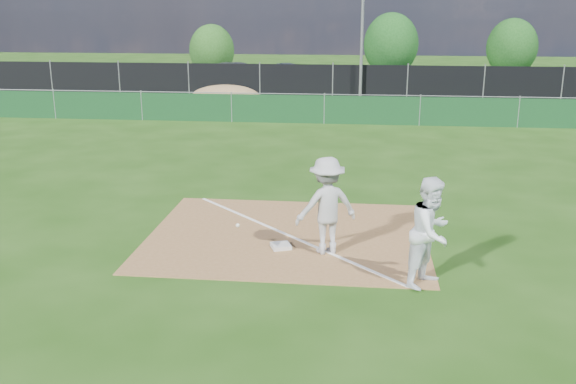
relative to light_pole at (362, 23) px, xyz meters
The scene contains 17 objects.
ground 13.40m from the light_pole, 96.74° to the right, with size 90.00×90.00×0.00m, color #1C420E.
infield_dirt 22.11m from the light_pole, 93.95° to the right, with size 6.00×5.00×0.02m, color brown.
foul_line 22.11m from the light_pole, 93.95° to the right, with size 0.08×7.00×0.01m, color white.
green_fence 8.55m from the light_pole, 101.02° to the right, with size 44.00×0.05×1.20m, color #0F3719.
dirt_mound 8.46m from the light_pole, 147.13° to the right, with size 3.38×2.60×1.17m, color olive.
black_fence 3.46m from the light_pole, 168.69° to the left, with size 46.00×0.04×1.80m, color black.
parking_lot 6.80m from the light_pole, 105.80° to the left, with size 46.00×9.00×0.01m, color black.
light_pole is the anchor object (origin of this frame).
first_base 22.88m from the light_pole, 93.94° to the right, with size 0.38×0.38×0.08m, color silver.
play_at_first 22.81m from the light_pole, 91.54° to the right, with size 2.54×1.20×1.97m.
runner 24.16m from the light_pole, 86.86° to the right, with size 0.97×0.76×2.00m, color white.
car_left 9.61m from the light_pole, 147.06° to the left, with size 1.87×4.64×1.58m, color #A5A7AD.
car_mid 6.82m from the light_pole, 132.57° to the left, with size 1.54×4.42×1.46m, color black.
car_right 7.27m from the light_pole, 46.36° to the left, with size 1.93×4.75×1.38m, color black.
tree_left 14.17m from the light_pole, 137.13° to the left, with size 3.08×3.08×3.66m.
tree_mid 11.25m from the light_pole, 79.53° to the left, with size 3.74×3.74×4.43m.
tree_right 15.75m from the light_pole, 48.77° to the left, with size 3.43×3.43×4.06m.
Camera 1 is at (1.48, -12.11, 4.84)m, focal length 40.00 mm.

